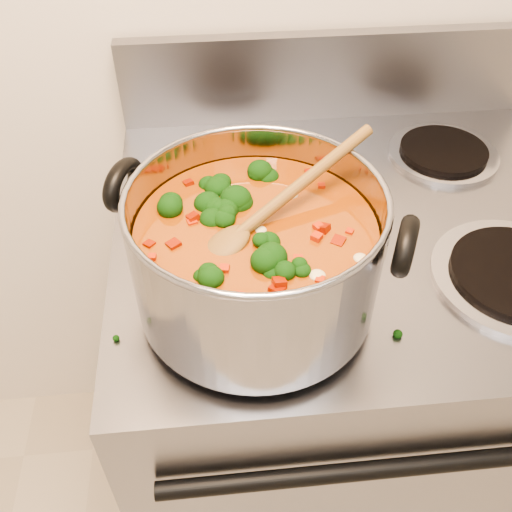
{
  "coord_description": "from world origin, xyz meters",
  "views": [
    {
      "loc": [
        -0.19,
        0.51,
        1.49
      ],
      "look_at": [
        -0.14,
        1.0,
        1.01
      ],
      "focal_mm": 40.0,
      "sensor_mm": 36.0,
      "label": 1
    }
  ],
  "objects": [
    {
      "name": "electric_range",
      "position": [
        0.04,
        1.16,
        0.47
      ],
      "size": [
        0.76,
        0.69,
        1.08
      ],
      "color": "gray",
      "rests_on": "ground"
    },
    {
      "name": "stockpot",
      "position": [
        -0.14,
        1.0,
        1.01
      ],
      "size": [
        0.36,
        0.3,
        0.18
      ],
      "rotation": [
        0.0,
        0.0,
        -0.43
      ],
      "color": "#929299",
      "rests_on": "electric_range"
    },
    {
      "name": "cooktop_crumbs",
      "position": [
        -0.15,
        1.01,
        0.92
      ],
      "size": [
        0.23,
        0.39,
        0.01
      ],
      "color": "black",
      "rests_on": "electric_range"
    },
    {
      "name": "wooden_spoon",
      "position": [
        -0.13,
        1.01,
        1.07
      ],
      "size": [
        0.23,
        0.17,
        0.08
      ],
      "rotation": [
        0.0,
        0.0,
        0.6
      ],
      "color": "brown",
      "rests_on": "stockpot"
    }
  ]
}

